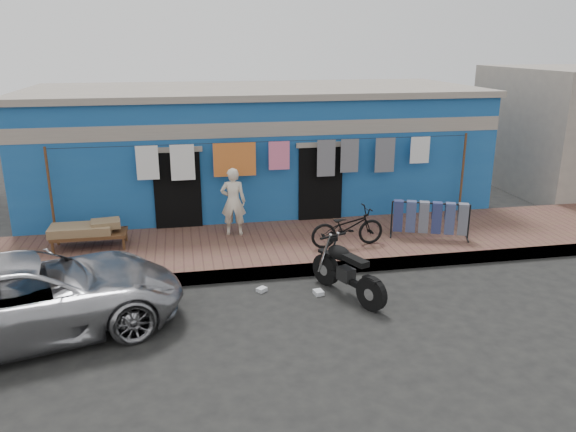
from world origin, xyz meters
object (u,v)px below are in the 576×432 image
object	(u,v)px
charpoy	(90,235)
jeans_rack	(430,219)
bicycle	(348,223)
seated_person	(233,202)
motorcycle	(348,270)
car	(30,296)

from	to	relation	value
charpoy	jeans_rack	size ratio (longest dim) A/B	0.91
bicycle	jeans_rack	distance (m)	2.02
seated_person	motorcycle	distance (m)	3.72
seated_person	charpoy	distance (m)	3.22
car	motorcycle	xyz separation A→B (m)	(5.38, 0.42, -0.15)
car	charpoy	world-z (taller)	car
seated_person	charpoy	size ratio (longest dim) A/B	0.96
car	bicycle	world-z (taller)	car
bicycle	car	bearing A→B (deg)	107.14
seated_person	bicycle	distance (m)	2.68
motorcycle	jeans_rack	world-z (taller)	jeans_rack
seated_person	jeans_rack	world-z (taller)	seated_person
car	seated_person	xyz separation A→B (m)	(3.60, 3.65, 0.35)
motorcycle	seated_person	bearing A→B (deg)	96.38
car	motorcycle	distance (m)	5.40
jeans_rack	car	bearing A→B (deg)	-162.01
seated_person	charpoy	world-z (taller)	seated_person
car	bicycle	size ratio (longest dim) A/B	2.99
motorcycle	charpoy	distance (m)	5.76
car	seated_person	distance (m)	5.14
bicycle	seated_person	bearing A→B (deg)	57.28
charpoy	jeans_rack	world-z (taller)	jeans_rack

